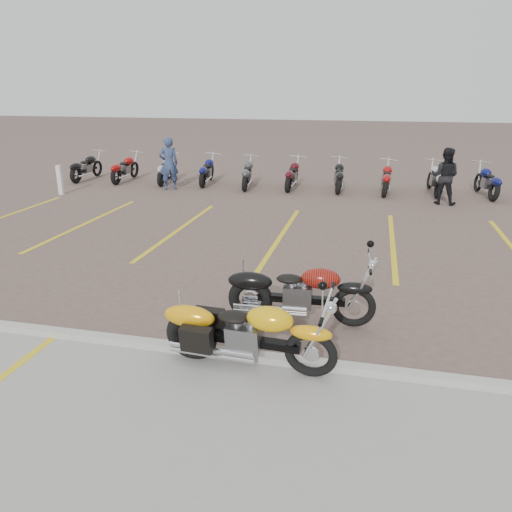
{
  "coord_description": "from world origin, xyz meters",
  "views": [
    {
      "loc": [
        2.12,
        -7.79,
        3.53
      ],
      "look_at": [
        0.25,
        0.18,
        0.75
      ],
      "focal_mm": 35.0,
      "sensor_mm": 36.0,
      "label": 1
    }
  ],
  "objects_px": {
    "person_a": "(169,164)",
    "person_b": "(445,176)",
    "yellow_cruiser": "(245,334)",
    "bollard": "(60,180)",
    "flame_cruiser": "(297,295)"
  },
  "relations": [
    {
      "from": "flame_cruiser",
      "to": "bollard",
      "type": "distance_m",
      "value": 12.35
    },
    {
      "from": "yellow_cruiser",
      "to": "person_a",
      "type": "relative_size",
      "value": 1.25
    },
    {
      "from": "person_b",
      "to": "person_a",
      "type": "bearing_deg",
      "value": 15.04
    },
    {
      "from": "person_a",
      "to": "person_b",
      "type": "distance_m",
      "value": 9.33
    },
    {
      "from": "yellow_cruiser",
      "to": "person_a",
      "type": "bearing_deg",
      "value": 120.8
    },
    {
      "from": "person_a",
      "to": "person_b",
      "type": "bearing_deg",
      "value": 147.37
    },
    {
      "from": "person_b",
      "to": "bollard",
      "type": "distance_m",
      "value": 12.73
    },
    {
      "from": "yellow_cruiser",
      "to": "person_a",
      "type": "distance_m",
      "value": 12.47
    },
    {
      "from": "person_b",
      "to": "bollard",
      "type": "xyz_separation_m",
      "value": [
        -12.64,
        -1.47,
        -0.38
      ]
    },
    {
      "from": "flame_cruiser",
      "to": "person_a",
      "type": "xyz_separation_m",
      "value": [
        -6.13,
        9.65,
        0.46
      ]
    },
    {
      "from": "yellow_cruiser",
      "to": "bollard",
      "type": "bearing_deg",
      "value": 137.4
    },
    {
      "from": "yellow_cruiser",
      "to": "person_a",
      "type": "height_order",
      "value": "person_a"
    },
    {
      "from": "yellow_cruiser",
      "to": "person_b",
      "type": "xyz_separation_m",
      "value": [
        3.66,
        10.88,
        0.41
      ]
    },
    {
      "from": "yellow_cruiser",
      "to": "bollard",
      "type": "relative_size",
      "value": 2.33
    },
    {
      "from": "yellow_cruiser",
      "to": "flame_cruiser",
      "type": "xyz_separation_m",
      "value": [
        0.46,
        1.44,
        -0.01
      ]
    }
  ]
}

